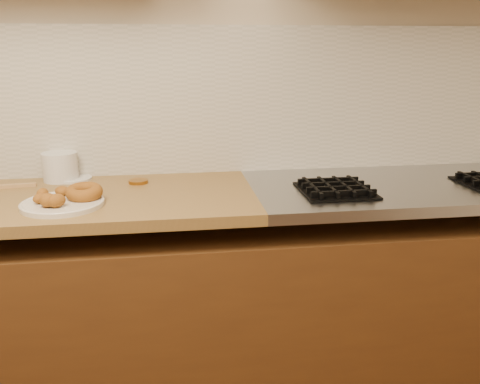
% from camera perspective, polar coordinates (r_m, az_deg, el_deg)
% --- Properties ---
extents(wall_back, '(4.00, 0.02, 2.70)m').
position_cam_1_polar(wall_back, '(2.13, -13.80, 13.79)').
color(wall_back, '#BCAD90').
rests_on(wall_back, ground).
extents(base_cabinet, '(3.60, 0.60, 0.77)m').
position_cam_1_polar(base_cabinet, '(2.10, -12.77, -13.84)').
color(base_cabinet, '#502E13').
rests_on(base_cabinet, floor).
extents(stovetop, '(1.30, 0.62, 0.04)m').
position_cam_1_polar(stovetop, '(2.12, 18.92, 0.50)').
color(stovetop, '#9EA0A5').
rests_on(stovetop, base_cabinet).
extents(backsplash, '(3.60, 0.02, 0.60)m').
position_cam_1_polar(backsplash, '(2.13, -13.55, 9.76)').
color(backsplash, beige).
rests_on(backsplash, wall_back).
extents(burner_grates, '(0.91, 0.26, 0.03)m').
position_cam_1_polar(burner_grates, '(2.04, 19.38, 0.73)').
color(burner_grates, black).
rests_on(burner_grates, stovetop).
extents(donut_plate, '(0.27, 0.27, 0.02)m').
position_cam_1_polar(donut_plate, '(1.81, -19.30, -1.26)').
color(donut_plate, beige).
rests_on(donut_plate, butcher_block).
extents(ring_donut, '(0.14, 0.15, 0.06)m').
position_cam_1_polar(ring_donut, '(1.82, -17.11, 0.01)').
color(ring_donut, '#95571C').
rests_on(ring_donut, donut_plate).
extents(fried_dough_chunks, '(0.13, 0.20, 0.05)m').
position_cam_1_polar(fried_dough_chunks, '(1.79, -20.52, -0.58)').
color(fried_dough_chunks, '#95571C').
rests_on(fried_dough_chunks, donut_plate).
extents(plastic_tub, '(0.17, 0.17, 0.11)m').
position_cam_1_polar(plastic_tub, '(2.14, -19.54, 2.70)').
color(plastic_tub, silver).
rests_on(plastic_tub, butcher_block).
extents(tub_lid, '(0.19, 0.19, 0.01)m').
position_cam_1_polar(tub_lid, '(2.15, -18.26, 1.43)').
color(tub_lid, silver).
rests_on(tub_lid, butcher_block).
extents(brass_jar_lid, '(0.09, 0.09, 0.01)m').
position_cam_1_polar(brass_jar_lid, '(2.03, -11.35, 1.16)').
color(brass_jar_lid, '#9F6822').
rests_on(brass_jar_lid, butcher_block).
extents(wooden_utensil, '(0.17, 0.04, 0.01)m').
position_cam_1_polar(wooden_utensil, '(2.11, -24.15, 0.63)').
color(wooden_utensil, '#AA8250').
rests_on(wooden_utensil, butcher_block).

